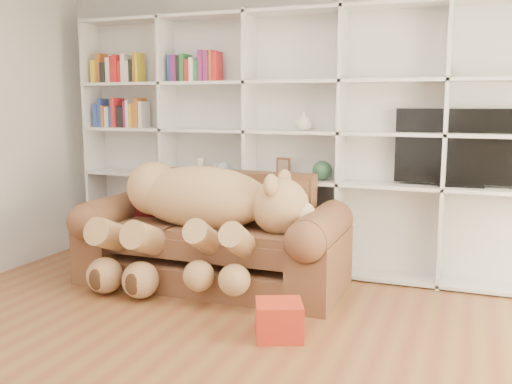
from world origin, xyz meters
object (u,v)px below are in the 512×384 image
at_px(teddy_bear, 198,211).
at_px(tv, 463,148).
at_px(sofa, 214,243).
at_px(gift_box, 279,320).

bearing_deg(teddy_bear, tv, 28.83).
height_order(teddy_bear, tv, tv).
bearing_deg(sofa, teddy_bear, -105.31).
relative_size(sofa, teddy_bear, 1.26).
height_order(sofa, teddy_bear, teddy_bear).
relative_size(sofa, tv, 2.05).
bearing_deg(gift_box, tv, 56.46).
xyz_separation_m(teddy_bear, tv, (2.03, 0.88, 0.51)).
relative_size(gift_box, tv, 0.28).
bearing_deg(teddy_bear, gift_box, -31.80).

